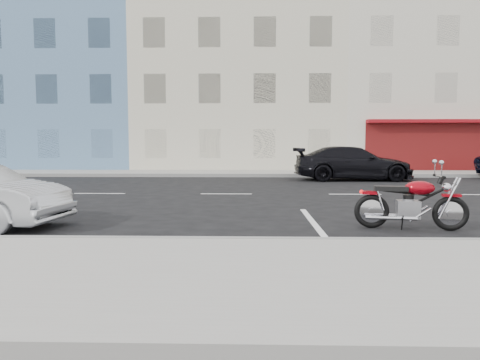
# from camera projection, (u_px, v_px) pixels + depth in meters

# --- Properties ---
(ground) EXTENTS (120.00, 120.00, 0.00)m
(ground) POSITION_uv_depth(u_px,v_px,m) (290.00, 194.00, 13.30)
(ground) COLOR black
(ground) RESTS_ON ground
(sidewalk_far) EXTENTS (80.00, 3.40, 0.15)m
(sidewalk_far) POSITION_uv_depth(u_px,v_px,m) (178.00, 173.00, 22.09)
(sidewalk_far) COLOR gray
(sidewalk_far) RESTS_ON ground
(curb_near) EXTENTS (80.00, 0.12, 0.16)m
(curb_near) POSITION_uv_depth(u_px,v_px,m) (1.00, 241.00, 6.45)
(curb_near) COLOR gray
(curb_near) RESTS_ON ground
(curb_far) EXTENTS (80.00, 0.12, 0.16)m
(curb_far) POSITION_uv_depth(u_px,v_px,m) (172.00, 175.00, 20.40)
(curb_far) COLOR gray
(curb_far) RESTS_ON ground
(bldg_blue) EXTENTS (12.00, 12.00, 13.00)m
(bldg_blue) POSITION_uv_depth(u_px,v_px,m) (66.00, 72.00, 29.37)
(bldg_blue) COLOR #54779D
(bldg_blue) RESTS_ON ground
(bldg_cream) EXTENTS (12.00, 12.00, 11.50)m
(bldg_cream) POSITION_uv_depth(u_px,v_px,m) (240.00, 83.00, 29.12)
(bldg_cream) COLOR beige
(bldg_cream) RESTS_ON ground
(bldg_corner) EXTENTS (14.00, 12.00, 12.50)m
(bldg_corner) POSITION_uv_depth(u_px,v_px,m) (433.00, 75.00, 28.75)
(bldg_corner) COLOR beige
(bldg_corner) RESTS_ON ground
(motorcycle) EXTENTS (1.97, 0.70, 0.99)m
(motorcycle) POSITION_uv_depth(u_px,v_px,m) (452.00, 206.00, 7.58)
(motorcycle) COLOR black
(motorcycle) RESTS_ON ground
(car_far) EXTENTS (5.08, 2.11, 1.47)m
(car_far) POSITION_uv_depth(u_px,v_px,m) (353.00, 163.00, 18.51)
(car_far) COLOR black
(car_far) RESTS_ON ground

